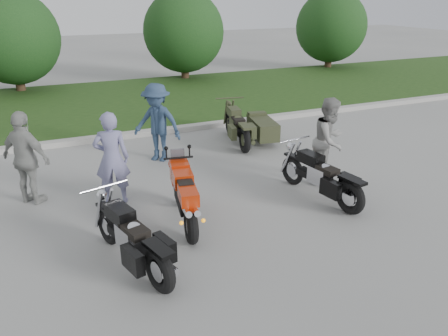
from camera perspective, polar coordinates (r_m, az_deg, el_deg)
name	(u,v)px	position (r m, az deg, el deg)	size (l,w,h in m)	color
ground	(221,236)	(7.44, -0.43, -8.89)	(80.00, 80.00, 0.00)	#9B9B96
curb	(138,134)	(12.70, -11.20, 4.39)	(60.00, 0.30, 0.15)	#A7A59D
grass_strip	(111,103)	(16.64, -14.49, 8.24)	(60.00, 8.00, 0.14)	#35561D
tree_mid_left	(12,38)	(19.45, -25.94, 15.06)	(3.60, 3.60, 4.00)	#3F2B1C
tree_mid_right	(184,32)	(20.50, -5.28, 17.31)	(3.60, 3.60, 4.00)	#3F2B1C
tree_far_right	(331,27)	(24.26, 13.83, 17.50)	(3.60, 3.60, 4.00)	#3F2B1C
sportbike_red	(185,195)	(7.60, -5.16, -3.51)	(0.59, 1.99, 0.95)	black
cruiser_left	(134,242)	(6.57, -11.64, -9.42)	(0.80, 2.20, 0.86)	black
cruiser_right	(323,179)	(8.71, 12.85, -1.41)	(0.59, 2.22, 0.86)	black
cruiser_sidecar	(252,128)	(11.85, 3.72, 5.25)	(1.38, 2.31, 0.90)	black
person_stripe	(112,158)	(8.51, -14.46, 1.25)	(0.66, 0.43, 1.81)	slate
person_grey	(329,140)	(9.49, 13.60, 3.52)	(0.89, 0.69, 1.83)	gray
person_denim	(157,123)	(10.54, -8.72, 5.85)	(1.21, 0.70, 1.88)	navy
person_back	(26,159)	(9.01, -24.40, 1.14)	(1.07, 0.44, 1.82)	#959791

